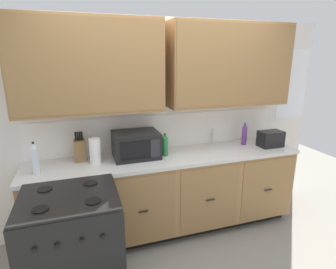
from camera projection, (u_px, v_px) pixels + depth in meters
ground_plane at (177, 245)px, 2.99m from camera, size 8.00×8.00×0.00m
wall_unit at (163, 89)px, 3.00m from camera, size 4.17×0.40×2.39m
counter_run at (169, 193)px, 3.14m from camera, size 3.00×0.64×0.93m
stove_range at (74, 247)px, 2.25m from camera, size 0.76×0.68×0.95m
microwave at (136, 145)px, 2.93m from camera, size 0.48×0.37×0.28m
toaster at (271, 139)px, 3.30m from camera, size 0.28×0.18×0.19m
knife_block at (80, 150)px, 2.85m from camera, size 0.11×0.14×0.31m
sink_faucet at (212, 137)px, 3.37m from camera, size 0.02×0.02×0.20m
paper_towel_roll at (95, 151)px, 2.76m from camera, size 0.12×0.12×0.26m
bottle_violet at (244, 134)px, 3.36m from camera, size 0.06×0.06×0.27m
bottle_clear at (35, 158)px, 2.51m from camera, size 0.06×0.06×0.31m
bottle_green at (165, 145)px, 2.99m from camera, size 0.07×0.07×0.25m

